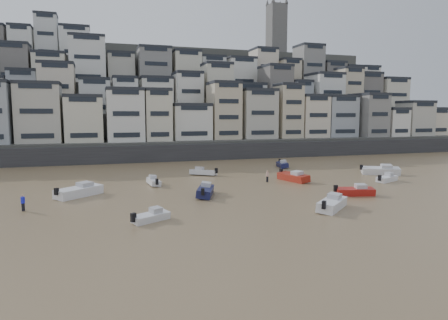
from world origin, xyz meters
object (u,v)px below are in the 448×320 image
object	(u,v)px
boat_i	(282,164)
person_blue	(23,203)
boat_b	(355,190)
boat_h	(203,171)
boat_g	(381,169)
boat_j	(151,216)
boat_a	(332,202)
boat_c	(205,189)
boat_e	(293,176)
boat_k	(79,189)
boat_d	(387,177)
person_pink	(267,176)
boat_f	(154,181)

from	to	relation	value
boat_i	person_blue	distance (m)	46.51
boat_b	boat_h	size ratio (longest dim) A/B	1.05
boat_g	person_blue	distance (m)	52.75
boat_j	person_blue	xyz separation A→B (m)	(-12.01, 8.03, 0.31)
boat_a	boat_h	xyz separation A→B (m)	(-6.81, 26.99, -0.16)
boat_g	person_blue	xyz separation A→B (m)	(-51.86, -9.65, -0.02)
boat_i	boat_c	bearing A→B (deg)	-30.94
boat_e	boat_k	world-z (taller)	boat_k
boat_e	person_blue	size ratio (longest dim) A/B	3.49
boat_c	boat_d	size ratio (longest dim) A/B	1.23
boat_g	boat_j	world-z (taller)	boat_g
boat_h	boat_e	bearing A→B (deg)	177.82
boat_d	boat_e	bearing A→B (deg)	136.19
boat_d	person_pink	bearing A→B (deg)	139.45
boat_b	boat_f	size ratio (longest dim) A/B	1.14
boat_j	boat_k	world-z (taller)	boat_k
boat_h	boat_i	bearing A→B (deg)	-125.16
boat_a	person_blue	world-z (taller)	person_blue
boat_h	boat_i	xyz separation A→B (m)	(16.63, 4.97, 0.02)
boat_i	boat_d	bearing A→B (deg)	34.83
boat_a	boat_c	distance (m)	15.29
person_blue	boat_k	bearing A→B (deg)	49.44
boat_a	boat_j	xyz separation A→B (m)	(-18.63, 1.01, -0.26)
boat_a	boat_d	bearing A→B (deg)	-5.36
boat_g	boat_k	xyz separation A→B (m)	(-46.68, -3.60, 0.01)
boat_d	person_blue	bearing A→B (deg)	160.57
boat_a	person_pink	size ratio (longest dim) A/B	3.45
person_blue	person_pink	distance (m)	32.33
boat_e	boat_c	bearing A→B (deg)	-80.28
boat_i	boat_j	world-z (taller)	boat_i
boat_f	boat_i	bearing A→B (deg)	-70.04
boat_c	boat_g	bearing A→B (deg)	-54.95
boat_b	boat_j	world-z (taller)	boat_b
boat_e	person_blue	world-z (taller)	person_blue
boat_h	boat_k	xyz separation A→B (m)	(-18.65, -11.90, 0.23)
boat_k	boat_f	bearing A→B (deg)	-12.28
boat_c	boat_i	distance (m)	29.51
boat_a	boat_i	bearing A→B (deg)	31.63
boat_a	boat_g	distance (m)	28.27
boat_c	boat_f	size ratio (longest dim) A/B	1.28
boat_a	boat_g	bearing A→B (deg)	0.10
boat_d	boat_j	xyz separation A→B (m)	(-36.06, -11.62, -0.08)
boat_f	boat_h	bearing A→B (deg)	-58.03
boat_e	person_blue	xyz separation A→B (m)	(-35.16, -8.32, 0.04)
boat_b	boat_h	world-z (taller)	boat_b
boat_j	boat_b	bearing A→B (deg)	-19.33
boat_b	boat_g	world-z (taller)	boat_g
boat_a	boat_g	xyz separation A→B (m)	(21.21, 18.69, 0.07)
boat_b	boat_i	xyz separation A→B (m)	(3.09, 26.49, -0.02)
person_blue	boat_a	bearing A→B (deg)	-16.43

